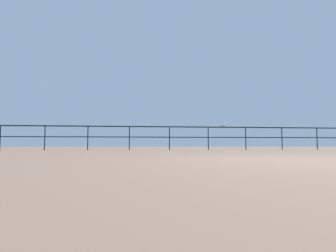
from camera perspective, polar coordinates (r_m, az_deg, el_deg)
ground_plane at (r=4.36m, az=27.46°, el=-6.59°), size 60.00×60.00×0.00m
pier_railing at (r=12.60m, az=4.46°, el=-1.41°), size 23.88×0.05×1.09m
seagull_on_rail at (r=13.04m, az=11.78°, el=0.21°), size 0.28×0.33×0.18m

